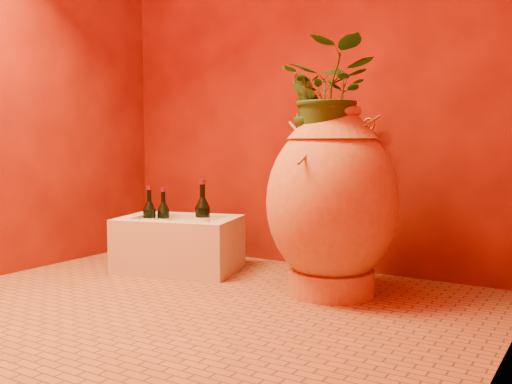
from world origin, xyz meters
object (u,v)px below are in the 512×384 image
Objects in this scene: amphora at (332,202)px; wall_tap at (368,132)px; wine_bottle_b at (164,221)px; wine_bottle_a at (203,220)px; wine_bottle_c at (150,220)px; stone_basin at (179,245)px.

wall_tap is at bearing 89.34° from amphora.
wall_tap reaches higher than wine_bottle_b.
wine_bottle_a is at bearing -154.12° from wall_tap.
wine_bottle_c is (-0.31, -0.09, -0.01)m from wine_bottle_a.
wine_bottle_a is 0.27m from wine_bottle_b.
amphora is at bearing -90.66° from wall_tap.
wine_bottle_b is at bearing -174.87° from wine_bottle_a.
stone_basin is 0.18m from wine_bottle_b.
stone_basin is at bearing -155.39° from wall_tap.
wine_bottle_b is 0.96× the size of wine_bottle_c.
wine_bottle_c is at bearing -156.91° from wall_tap.
wine_bottle_a is 1.19× the size of wine_bottle_b.
wine_bottle_a is 1.14× the size of wine_bottle_c.
wall_tap is at bearing 24.61° from stone_basin.
wine_bottle_a is at bearing 16.65° from stone_basin.
wall_tap is (1.12, 0.48, 0.50)m from wine_bottle_c.
amphora is at bearing -0.11° from stone_basin.
wall_tap is (0.80, 0.39, 0.49)m from wine_bottle_a.
stone_basin is at bearing -7.74° from wine_bottle_b.
wine_bottle_c reaches higher than stone_basin.
amphora reaches higher than wine_bottle_c.
amphora is at bearing -3.08° from wine_bottle_a.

